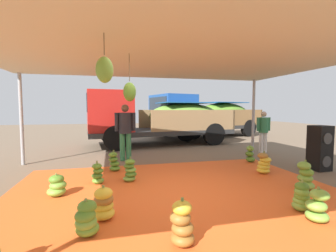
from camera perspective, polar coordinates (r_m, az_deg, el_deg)
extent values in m
plane|color=brown|center=(7.67, -3.83, -8.26)|extent=(40.00, 40.00, 0.00)
cube|color=#E05B23|center=(4.85, 2.33, -15.64)|extent=(6.55, 4.89, 0.01)
cylinder|color=#9EA0A5|center=(8.11, -31.81, 1.37)|extent=(0.10, 0.10, 2.68)
cylinder|color=#9EA0A5|center=(9.20, 19.84, 2.00)|extent=(0.10, 0.10, 2.68)
cube|color=beige|center=(4.68, 2.43, 17.33)|extent=(8.00, 7.00, 0.06)
cylinder|color=#4C422D|center=(3.55, -15.13, 18.52)|extent=(0.01, 0.01, 0.30)
ellipsoid|color=#6B9E38|center=(3.47, -15.02, 12.92)|extent=(0.24, 0.24, 0.36)
cylinder|color=#4C422D|center=(4.65, -9.29, 13.75)|extent=(0.01, 0.01, 0.52)
ellipsoid|color=#518428|center=(4.60, -9.22, 8.10)|extent=(0.24, 0.24, 0.36)
ellipsoid|color=#75A83D|center=(4.56, 29.23, -16.39)|extent=(0.36, 0.36, 0.16)
ellipsoid|color=#75A83D|center=(4.55, 29.35, -15.39)|extent=(0.31, 0.31, 0.16)
ellipsoid|color=#60932D|center=(4.52, 29.52, -14.47)|extent=(0.33, 0.33, 0.16)
ellipsoid|color=#6B9E38|center=(4.48, 29.50, -13.61)|extent=(0.25, 0.25, 0.16)
ellipsoid|color=#477523|center=(4.47, 29.52, -12.61)|extent=(0.29, 0.29, 0.16)
cylinder|color=olive|center=(4.43, 29.54, -11.95)|extent=(0.04, 0.04, 0.12)
ellipsoid|color=#518428|center=(7.79, 19.21, -7.55)|extent=(0.38, 0.38, 0.18)
ellipsoid|color=#477523|center=(7.77, 19.03, -6.37)|extent=(0.26, 0.26, 0.18)
ellipsoid|color=#6B9E38|center=(7.78, 19.15, -5.15)|extent=(0.30, 0.30, 0.18)
cylinder|color=olive|center=(7.74, 19.11, -4.74)|extent=(0.04, 0.04, 0.12)
ellipsoid|color=#60932D|center=(5.55, -16.48, -12.46)|extent=(0.34, 0.34, 0.13)
ellipsoid|color=#477523|center=(5.53, -16.70, -11.38)|extent=(0.34, 0.34, 0.13)
ellipsoid|color=#518428|center=(5.51, -16.44, -10.30)|extent=(0.32, 0.32, 0.13)
ellipsoid|color=#518428|center=(5.47, -16.73, -9.28)|extent=(0.25, 0.25, 0.13)
cylinder|color=olive|center=(5.45, -16.72, -8.67)|extent=(0.04, 0.04, 0.12)
ellipsoid|color=#60932D|center=(3.50, -18.80, -22.32)|extent=(0.35, 0.35, 0.18)
ellipsoid|color=#6B9E38|center=(3.44, -19.12, -21.08)|extent=(0.40, 0.40, 0.18)
ellipsoid|color=#518428|center=(3.40, -19.30, -19.69)|extent=(0.37, 0.37, 0.18)
ellipsoid|color=#518428|center=(3.41, -18.90, -17.91)|extent=(0.34, 0.34, 0.18)
cylinder|color=olive|center=(3.36, -19.14, -17.12)|extent=(0.04, 0.04, 0.12)
ellipsoid|color=#75A83D|center=(5.70, 30.29, -12.20)|extent=(0.43, 0.43, 0.17)
ellipsoid|color=#75A83D|center=(5.70, 30.09, -10.81)|extent=(0.41, 0.41, 0.17)
ellipsoid|color=#60932D|center=(5.65, 30.34, -9.56)|extent=(0.33, 0.33, 0.17)
ellipsoid|color=#6B9E38|center=(5.60, 29.90, -8.29)|extent=(0.33, 0.33, 0.17)
cylinder|color=olive|center=(5.60, 30.17, -7.66)|extent=(0.04, 0.04, 0.12)
ellipsoid|color=gold|center=(6.59, 21.93, -9.88)|extent=(0.38, 0.38, 0.15)
ellipsoid|color=gold|center=(6.57, 22.00, -9.07)|extent=(0.33, 0.33, 0.15)
ellipsoid|color=gold|center=(6.56, 22.11, -8.25)|extent=(0.41, 0.41, 0.15)
ellipsoid|color=gold|center=(6.51, 22.42, -7.50)|extent=(0.29, 0.29, 0.15)
ellipsoid|color=#996628|center=(6.50, 21.87, -6.67)|extent=(0.30, 0.30, 0.15)
cylinder|color=olive|center=(6.49, 22.14, -6.16)|extent=(0.04, 0.04, 0.12)
ellipsoid|color=#518428|center=(6.52, -12.68, -9.90)|extent=(0.34, 0.34, 0.13)
ellipsoid|color=#518428|center=(6.49, -12.70, -8.82)|extent=(0.37, 0.37, 0.13)
ellipsoid|color=#477523|center=(6.43, -13.02, -7.81)|extent=(0.33, 0.33, 0.13)
ellipsoid|color=#518428|center=(6.40, -13.10, -6.74)|extent=(0.26, 0.26, 0.13)
cylinder|color=olive|center=(6.41, -12.97, -6.17)|extent=(0.04, 0.04, 0.12)
ellipsoid|color=gold|center=(3.87, -15.26, -19.57)|extent=(0.47, 0.47, 0.18)
ellipsoid|color=gold|center=(3.86, -15.37, -18.03)|extent=(0.44, 0.44, 0.18)
ellipsoid|color=#996628|center=(3.82, -15.23, -16.72)|extent=(0.40, 0.40, 0.18)
ellipsoid|color=gold|center=(3.77, -15.29, -15.38)|extent=(0.28, 0.28, 0.18)
cylinder|color=olive|center=(3.75, -15.29, -14.52)|extent=(0.04, 0.04, 0.12)
ellipsoid|color=#75A83D|center=(4.28, 32.20, -17.82)|extent=(0.44, 0.44, 0.16)
ellipsoid|color=#75A83D|center=(4.19, 32.06, -15.92)|extent=(0.36, 0.36, 0.16)
ellipsoid|color=#75A83D|center=(4.16, 32.68, -13.78)|extent=(0.34, 0.34, 0.16)
cylinder|color=olive|center=(4.13, 32.43, -13.01)|extent=(0.04, 0.04, 0.12)
ellipsoid|color=#75A83D|center=(5.56, -9.28, -12.34)|extent=(0.33, 0.33, 0.12)
ellipsoid|color=#477523|center=(5.53, -8.93, -11.42)|extent=(0.28, 0.28, 0.12)
ellipsoid|color=#6B9E38|center=(5.53, -8.98, -10.40)|extent=(0.34, 0.34, 0.12)
ellipsoid|color=#477523|center=(5.51, -9.35, -9.48)|extent=(0.34, 0.34, 0.12)
ellipsoid|color=#518428|center=(5.48, -9.13, -8.53)|extent=(0.29, 0.29, 0.12)
cylinder|color=olive|center=(5.47, -9.06, -7.91)|extent=(0.04, 0.04, 0.12)
ellipsoid|color=#996628|center=(3.15, 3.53, -25.35)|extent=(0.38, 0.38, 0.17)
ellipsoid|color=#996628|center=(3.08, 3.54, -23.31)|extent=(0.32, 0.32, 0.17)
ellipsoid|color=#996628|center=(3.02, 3.00, -21.21)|extent=(0.36, 0.36, 0.17)
ellipsoid|color=gold|center=(2.95, 3.36, -19.06)|extent=(0.33, 0.33, 0.17)
cylinder|color=olive|center=(2.93, 3.46, -17.96)|extent=(0.04, 0.04, 0.12)
ellipsoid|color=#75A83D|center=(5.07, -25.27, -14.02)|extent=(0.47, 0.47, 0.18)
ellipsoid|color=#6B9E38|center=(5.05, -24.93, -12.78)|extent=(0.41, 0.41, 0.18)
ellipsoid|color=#518428|center=(5.04, -25.26, -11.51)|extent=(0.39, 0.39, 0.18)
cylinder|color=olive|center=(5.00, -25.30, -10.93)|extent=(0.04, 0.04, 0.12)
cube|color=#2D2D2D|center=(11.06, -1.81, -1.29)|extent=(6.67, 3.07, 0.20)
cube|color=red|center=(10.54, -13.96, 3.50)|extent=(2.03, 2.39, 1.70)
cube|color=#232D38|center=(10.49, -18.99, 5.25)|extent=(0.23, 1.91, 0.75)
cube|color=#99754C|center=(10.40, 6.59, 1.38)|extent=(3.99, 0.50, 0.90)
cube|color=#99754C|center=(12.52, 1.92, 1.87)|extent=(3.99, 0.50, 0.90)
cube|color=#99754C|center=(12.37, 12.40, 1.74)|extent=(0.33, 2.40, 0.90)
ellipsoid|color=#6B9E38|center=(11.45, 4.04, 2.43)|extent=(3.71, 2.38, 1.21)
cube|color=#19569E|center=(11.45, 4.06, 5.57)|extent=(2.58, 2.07, 0.04)
cylinder|color=black|center=(9.53, -12.43, -2.86)|extent=(1.02, 0.38, 1.00)
cylinder|color=black|center=(11.70, -13.77, -1.60)|extent=(1.02, 0.38, 1.00)
cylinder|color=black|center=(10.96, 10.98, -1.94)|extent=(1.02, 0.38, 1.00)
cylinder|color=black|center=(12.90, 6.01, -0.98)|extent=(1.02, 0.38, 1.00)
cube|color=#2D2D2D|center=(14.24, 9.36, -0.13)|extent=(6.96, 4.15, 0.20)
cube|color=#1E4C93|center=(12.87, 1.15, 3.71)|extent=(2.38, 2.69, 1.70)
cube|color=#232D38|center=(12.43, -2.56, 5.26)|extent=(0.56, 1.91, 0.75)
cube|color=olive|center=(14.15, 16.37, 1.96)|extent=(3.93, 1.17, 0.90)
cube|color=olive|center=(15.92, 10.21, 2.29)|extent=(3.93, 1.17, 0.90)
cube|color=olive|center=(16.41, 18.26, 2.20)|extent=(0.74, 2.41, 0.90)
ellipsoid|color=#60932D|center=(15.01, 13.12, 2.92)|extent=(4.00, 2.96, 1.31)
cube|color=#19569E|center=(15.01, 13.16, 5.49)|extent=(2.85, 2.47, 0.04)
cylinder|color=black|center=(12.03, 4.42, -1.34)|extent=(1.04, 0.54, 1.00)
cylinder|color=black|center=(13.97, -0.74, -0.57)|extent=(1.04, 0.54, 1.00)
cylinder|color=black|center=(14.94, 18.80, -0.48)|extent=(1.04, 0.54, 1.00)
cylinder|color=black|center=(16.54, 12.95, 0.06)|extent=(1.04, 0.54, 1.00)
cylinder|color=#337A4C|center=(7.70, -10.91, -4.98)|extent=(0.16, 0.16, 0.87)
cylinder|color=#337A4C|center=(7.71, -9.45, -4.95)|extent=(0.16, 0.16, 0.87)
cylinder|color=#26262D|center=(7.62, -10.26, 0.71)|extent=(0.40, 0.40, 0.65)
cylinder|color=#26262D|center=(7.61, -12.24, 0.95)|extent=(0.13, 0.13, 0.58)
cylinder|color=#26262D|center=(7.64, -8.29, 1.02)|extent=(0.13, 0.13, 0.58)
sphere|color=brown|center=(7.61, -10.30, 4.24)|extent=(0.24, 0.24, 0.24)
cylinder|color=silver|center=(9.62, 21.47, -3.72)|extent=(0.14, 0.14, 0.76)
cylinder|color=silver|center=(9.72, 22.30, -3.66)|extent=(0.14, 0.14, 0.76)
cylinder|color=#337A4C|center=(9.61, 21.99, 0.23)|extent=(0.35, 0.35, 0.57)
cylinder|color=#337A4C|center=(9.48, 20.87, 0.40)|extent=(0.11, 0.11, 0.50)
cylinder|color=#337A4C|center=(9.74, 23.09, 0.43)|extent=(0.11, 0.11, 0.50)
sphere|color=tan|center=(9.59, 22.06, 2.65)|extent=(0.21, 0.21, 0.21)
cube|color=black|center=(7.61, 32.58, -6.87)|extent=(0.48, 0.47, 0.56)
cylinder|color=#383838|center=(7.45, 33.87, -7.14)|extent=(0.29, 0.04, 0.29)
cube|color=black|center=(7.52, 32.75, -2.37)|extent=(0.48, 0.47, 0.65)
cylinder|color=#383838|center=(7.37, 34.05, -2.54)|extent=(0.29, 0.04, 0.29)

